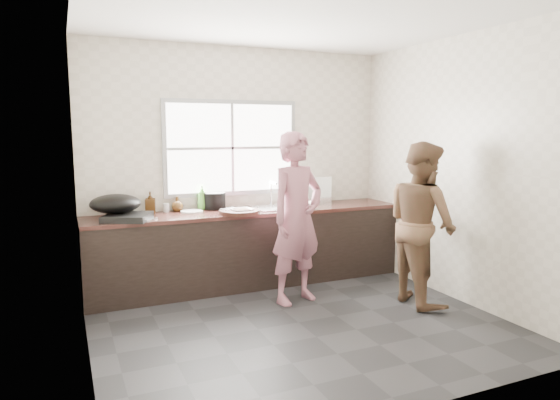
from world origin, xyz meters
name	(u,v)px	position (x,y,z in m)	size (l,w,h in m)	color
floor	(298,323)	(0.00, 0.00, -0.01)	(3.60, 3.20, 0.01)	#252527
ceiling	(300,17)	(0.00, 0.00, 2.71)	(3.60, 3.20, 0.01)	silver
wall_back	(240,165)	(0.00, 1.60, 1.35)	(3.60, 0.01, 2.70)	beige
wall_left	(79,185)	(-1.80, 0.00, 1.35)	(0.01, 3.20, 2.70)	silver
wall_right	(457,170)	(1.80, 0.00, 1.35)	(0.01, 3.20, 2.70)	beige
wall_front	(418,199)	(0.00, -1.60, 1.35)	(3.60, 0.01, 2.70)	beige
cabinet	(250,249)	(0.00, 1.29, 0.41)	(3.60, 0.62, 0.82)	black
countertop	(249,212)	(0.00, 1.29, 0.84)	(3.60, 0.64, 0.04)	#371B16
sink	(278,208)	(0.35, 1.29, 0.86)	(0.55, 0.45, 0.02)	silver
faucet	(271,193)	(0.35, 1.49, 1.01)	(0.02, 0.02, 0.30)	silver
window_frame	(232,148)	(-0.10, 1.59, 1.55)	(1.60, 0.05, 1.10)	#9EA0A5
window_glazing	(232,148)	(-0.10, 1.57, 1.55)	(1.50, 0.01, 1.00)	white
woman	(297,223)	(0.24, 0.55, 0.81)	(0.59, 0.39, 1.63)	#AA6676
person_side	(421,223)	(1.39, 0.02, 0.82)	(0.80, 0.62, 1.65)	brown
cutting_board	(239,212)	(-0.19, 1.08, 0.88)	(0.44, 0.44, 0.04)	black
cleaver	(230,209)	(-0.26, 1.21, 0.90)	(0.22, 0.11, 0.01)	silver
bowl_mince	(242,211)	(-0.16, 1.08, 0.89)	(0.23, 0.23, 0.06)	white
bowl_crabs	(304,206)	(0.60, 1.11, 0.89)	(0.20, 0.20, 0.06)	white
bowl_held	(294,204)	(0.56, 1.27, 0.89)	(0.21, 0.21, 0.06)	white
black_pot	(214,201)	(-0.34, 1.52, 0.96)	(0.26, 0.26, 0.19)	black
plate_food	(192,212)	(-0.64, 1.38, 0.87)	(0.24, 0.24, 0.02)	white
bottle_green	(202,197)	(-0.48, 1.52, 1.00)	(0.11, 0.11, 0.28)	#489430
bottle_brown_tall	(150,203)	(-1.06, 1.52, 0.97)	(0.10, 0.10, 0.21)	#3F270F
bottle_brown_short	(177,205)	(-0.76, 1.52, 0.93)	(0.12, 0.12, 0.15)	#4B3012
glass_jar	(166,208)	(-0.89, 1.52, 0.91)	(0.07, 0.07, 0.09)	silver
burner	(127,217)	(-1.34, 1.17, 0.89)	(0.42, 0.42, 0.06)	black
wok	(115,204)	(-1.44, 1.31, 1.02)	(0.50, 0.50, 0.19)	black
dish_rack	(310,190)	(0.89, 1.52, 1.02)	(0.44, 0.31, 0.33)	white
pot_lid_left	(146,219)	(-1.16, 1.14, 0.87)	(0.23, 0.23, 0.01)	silver
pot_lid_right	(136,213)	(-1.21, 1.52, 0.87)	(0.26, 0.26, 0.01)	silver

